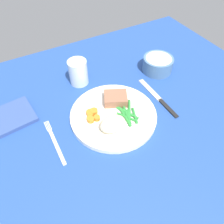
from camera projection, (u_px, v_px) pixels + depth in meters
dining_table at (110, 115)px, 69.37cm from camera, size 120.00×90.00×2.00cm
dinner_plate at (112, 116)px, 66.69cm from camera, size 26.89×26.89×1.60cm
meat_portion at (116, 98)px, 68.63cm from camera, size 9.20×8.58×2.82cm
mashed_potatoes at (113, 124)px, 61.03cm from camera, size 7.71×5.79×3.97cm
carrot_slices at (92, 115)px, 64.95cm from camera, size 4.58×5.21×1.30cm
green_beans at (128, 114)px, 65.55cm from camera, size 6.76×9.47×0.86cm
fork at (55, 142)px, 61.03cm from camera, size 1.44×16.60×0.40cm
knife at (158, 98)px, 72.64cm from camera, size 1.70×20.50×0.64cm
water_glass at (78, 74)px, 75.56cm from camera, size 6.61×6.61×9.06cm
salad_bowl at (158, 64)px, 80.70cm from camera, size 11.26×11.26×5.54cm
napkin at (12, 117)px, 66.72cm from camera, size 14.27×13.24×1.26cm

